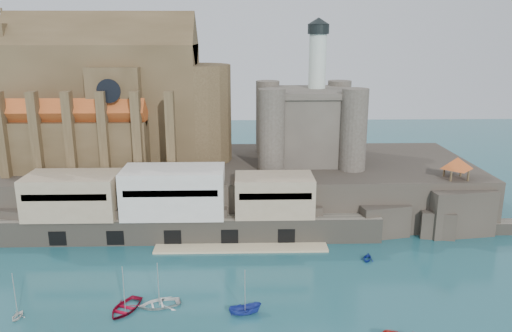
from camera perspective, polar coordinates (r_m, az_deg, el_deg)
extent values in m
plane|color=#194B54|center=(71.87, -3.40, -15.34)|extent=(300.00, 300.00, 0.00)
cube|color=#29241F|center=(106.71, -2.78, -2.07)|extent=(100.00, 34.00, 10.00)
cube|color=#29241F|center=(100.27, -25.36, -5.90)|extent=(9.00, 5.00, 6.00)
cube|color=#29241F|center=(94.95, -16.44, -6.17)|extent=(9.00, 5.00, 6.00)
cube|color=#29241F|center=(92.04, -6.10, -6.29)|extent=(9.00, 5.00, 6.00)
cube|color=#29241F|center=(92.24, 4.54, -6.20)|extent=(9.00, 5.00, 6.00)
cube|color=#29241F|center=(95.23, 14.21, -5.94)|extent=(9.00, 5.00, 6.00)
cube|color=#6F6859|center=(91.69, -8.02, -6.94)|extent=(70.00, 6.00, 4.50)
cube|color=#D0B98A|center=(87.77, -1.71, -9.31)|extent=(30.00, 4.00, 0.40)
cube|color=black|center=(94.41, -21.71, -7.68)|extent=(3.00, 0.40, 2.60)
cube|color=black|center=(91.46, -15.77, -7.88)|extent=(3.00, 0.40, 2.60)
cube|color=black|center=(89.53, -9.49, -8.01)|extent=(3.00, 0.40, 2.60)
cube|color=black|center=(88.69, -3.02, -8.04)|extent=(3.00, 0.40, 2.60)
cube|color=black|center=(88.98, 3.49, -7.97)|extent=(3.00, 0.40, 2.60)
cube|color=tan|center=(94.99, -20.18, -3.12)|extent=(16.00, 9.00, 7.50)
cube|color=silver|center=(90.68, -9.36, -2.88)|extent=(18.00, 9.00, 8.50)
cube|color=tan|center=(90.22, 2.08, -3.28)|extent=(14.00, 8.00, 7.00)
cube|color=#4C3B23|center=(108.77, -16.80, 6.82)|extent=(38.00, 14.00, 24.00)
cube|color=#4C3B23|center=(107.85, -17.29, 13.13)|extent=(38.00, 13.01, 13.01)
cylinder|color=#4C3B23|center=(105.69, -6.68, 6.03)|extent=(14.00, 14.00, 20.00)
cube|color=#4C3B23|center=(108.07, -14.66, 5.84)|extent=(10.00, 20.00, 20.00)
cube|color=#4C3B23|center=(102.16, -20.03, 2.06)|extent=(28.00, 5.00, 10.00)
cube|color=#4C3B23|center=(119.95, -17.24, 4.10)|extent=(28.00, 5.00, 10.00)
cube|color=#B94E1F|center=(100.99, -20.36, 5.71)|extent=(28.00, 5.66, 5.66)
cube|color=#B94E1F|center=(118.96, -17.49, 7.22)|extent=(28.00, 5.66, 5.66)
cube|color=#4C3B23|center=(114.97, -26.12, 7.35)|extent=(4.00, 10.00, 28.00)
cylinder|color=black|center=(95.70, -16.50, 8.22)|extent=(4.40, 0.30, 4.40)
cube|color=#4C3B23|center=(103.36, -27.02, 3.16)|extent=(1.60, 2.20, 16.00)
cube|color=#4C3B23|center=(100.84, -23.83, 3.27)|extent=(1.60, 2.20, 16.00)
cube|color=#4C3B23|center=(98.66, -20.49, 3.37)|extent=(1.60, 2.20, 16.00)
cube|color=#4C3B23|center=(96.82, -17.02, 3.45)|extent=(1.60, 2.20, 16.00)
cube|color=#4C3B23|center=(95.36, -13.42, 3.53)|extent=(1.60, 2.20, 16.00)
cube|color=#4C3B23|center=(94.27, -9.72, 3.60)|extent=(1.60, 2.20, 16.00)
cube|color=#494339|center=(105.66, 5.88, 4.40)|extent=(16.00, 16.00, 14.00)
cube|color=#494339|center=(104.57, 5.99, 8.39)|extent=(17.00, 17.00, 1.20)
cylinder|color=#494339|center=(96.90, 1.79, 4.12)|extent=(5.20, 5.20, 16.00)
cylinder|color=#494339|center=(99.11, 11.08, 4.09)|extent=(5.20, 5.20, 16.00)
cylinder|color=#494339|center=(112.63, 1.32, 5.65)|extent=(5.20, 5.20, 16.00)
cylinder|color=#494339|center=(114.54, 9.38, 5.61)|extent=(5.20, 5.20, 16.00)
cylinder|color=silver|center=(106.34, 7.02, 11.50)|extent=(3.60, 3.60, 12.00)
cylinder|color=black|center=(106.15, 7.15, 15.27)|extent=(4.40, 4.40, 2.00)
cone|color=black|center=(106.18, 7.18, 16.13)|extent=(4.60, 4.60, 1.40)
cube|color=#29241F|center=(101.62, 21.53, -4.41)|extent=(12.00, 10.00, 8.70)
cube|color=#29241F|center=(98.13, 19.94, -6.08)|extent=(6.00, 5.00, 5.00)
cube|color=#29241F|center=(105.79, 23.55, -4.64)|extent=(5.00, 4.00, 6.00)
cube|color=#4C3B23|center=(100.30, 21.78, -1.98)|extent=(4.20, 4.20, 0.30)
cylinder|color=#4C3B23|center=(97.87, 21.36, -1.45)|extent=(0.36, 0.36, 3.20)
cylinder|color=#4C3B23|center=(99.16, 23.06, -1.42)|extent=(0.36, 0.36, 3.20)
cylinder|color=#4C3B23|center=(100.71, 20.67, -0.94)|extent=(0.36, 0.36, 3.20)
cylinder|color=#4C3B23|center=(101.96, 22.34, -0.92)|extent=(0.36, 0.36, 3.20)
pyramid|color=#B94E1F|center=(99.25, 22.01, 0.32)|extent=(6.40, 6.40, 2.20)
imported|color=maroon|center=(72.38, -14.71, -15.62)|extent=(4.51, 2.71, 6.09)
imported|color=#243798|center=(69.38, -1.25, -16.52)|extent=(2.01, 1.98, 4.43)
imported|color=silver|center=(75.37, -25.55, -15.37)|extent=(2.38, 1.60, 2.62)
imported|color=white|center=(72.35, -10.97, -15.39)|extent=(2.28, 4.28, 5.75)
imported|color=navy|center=(85.67, 12.60, -10.44)|extent=(2.97, 2.47, 2.96)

